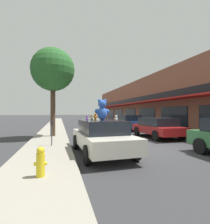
{
  "coord_description": "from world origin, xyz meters",
  "views": [
    {
      "loc": [
        -4.37,
        -8.09,
        1.85
      ],
      "look_at": [
        -1.43,
        3.15,
        1.88
      ],
      "focal_mm": 28.0,
      "sensor_mm": 36.0,
      "label": 1
    }
  ],
  "objects_px": {
    "teddy_bear_brown": "(92,117)",
    "fire_hydrant": "(41,162)",
    "plush_art_car": "(101,136)",
    "parked_car_far_center": "(157,127)",
    "street_tree": "(53,70)",
    "teddy_bear_cream": "(92,117)",
    "parked_car_far_right": "(128,122)",
    "parking_meter": "(52,130)",
    "teddy_bear_giant": "(102,110)",
    "teddy_bear_white": "(116,118)",
    "teddy_bear_orange": "(95,116)",
    "teddy_bear_purple": "(87,118)"
  },
  "relations": [
    {
      "from": "teddy_bear_cream",
      "to": "fire_hydrant",
      "type": "xyz_separation_m",
      "value": [
        -2.0,
        -3.27,
        -1.07
      ]
    },
    {
      "from": "teddy_bear_giant",
      "to": "teddy_bear_brown",
      "type": "relative_size",
      "value": 3.99
    },
    {
      "from": "teddy_bear_brown",
      "to": "teddy_bear_orange",
      "type": "xyz_separation_m",
      "value": [
        0.16,
        -0.14,
        0.04
      ]
    },
    {
      "from": "teddy_bear_white",
      "to": "parked_car_far_right",
      "type": "height_order",
      "value": "teddy_bear_white"
    },
    {
      "from": "parked_car_far_right",
      "to": "teddy_bear_giant",
      "type": "bearing_deg",
      "value": -118.8
    },
    {
      "from": "parked_car_far_center",
      "to": "teddy_bear_giant",
      "type": "bearing_deg",
      "value": -144.99
    },
    {
      "from": "fire_hydrant",
      "to": "parking_meter",
      "type": "xyz_separation_m",
      "value": [
        0.1,
        4.47,
        0.41
      ]
    },
    {
      "from": "parked_car_far_center",
      "to": "teddy_bear_brown",
      "type": "bearing_deg",
      "value": -152.96
    },
    {
      "from": "teddy_bear_white",
      "to": "fire_hydrant",
      "type": "distance_m",
      "value": 3.39
    },
    {
      "from": "plush_art_car",
      "to": "parked_car_far_right",
      "type": "bearing_deg",
      "value": 58.94
    },
    {
      "from": "parking_meter",
      "to": "teddy_bear_giant",
      "type": "bearing_deg",
      "value": -32.71
    },
    {
      "from": "teddy_bear_purple",
      "to": "parking_meter",
      "type": "distance_m",
      "value": 2.73
    },
    {
      "from": "teddy_bear_orange",
      "to": "teddy_bear_brown",
      "type": "bearing_deg",
      "value": -0.7
    },
    {
      "from": "plush_art_car",
      "to": "teddy_bear_cream",
      "type": "distance_m",
      "value": 1.06
    },
    {
      "from": "plush_art_car",
      "to": "parked_car_far_center",
      "type": "xyz_separation_m",
      "value": [
        5.15,
        3.86,
        -0.0
      ]
    },
    {
      "from": "teddy_bear_brown",
      "to": "fire_hydrant",
      "type": "distance_m",
      "value": 4.42
    },
    {
      "from": "teddy_bear_white",
      "to": "parked_car_far_center",
      "type": "distance_m",
      "value": 6.77
    },
    {
      "from": "teddy_bear_cream",
      "to": "parked_car_far_right",
      "type": "relative_size",
      "value": 0.06
    },
    {
      "from": "fire_hydrant",
      "to": "teddy_bear_purple",
      "type": "bearing_deg",
      "value": 55.0
    },
    {
      "from": "teddy_bear_orange",
      "to": "parked_car_far_center",
      "type": "xyz_separation_m",
      "value": [
        5.23,
        2.89,
        -0.85
      ]
    },
    {
      "from": "teddy_bear_giant",
      "to": "teddy_bear_white",
      "type": "relative_size",
      "value": 4.04
    },
    {
      "from": "parking_meter",
      "to": "teddy_bear_cream",
      "type": "bearing_deg",
      "value": -32.12
    },
    {
      "from": "street_tree",
      "to": "teddy_bear_purple",
      "type": "bearing_deg",
      "value": -75.46
    },
    {
      "from": "street_tree",
      "to": "fire_hydrant",
      "type": "distance_m",
      "value": 9.4
    },
    {
      "from": "teddy_bear_orange",
      "to": "fire_hydrant",
      "type": "relative_size",
      "value": 0.42
    },
    {
      "from": "teddy_bear_cream",
      "to": "street_tree",
      "type": "distance_m",
      "value": 6.35
    },
    {
      "from": "parked_car_far_right",
      "to": "fire_hydrant",
      "type": "height_order",
      "value": "parked_car_far_right"
    },
    {
      "from": "teddy_bear_white",
      "to": "teddy_bear_orange",
      "type": "distance_m",
      "value": 1.92
    },
    {
      "from": "teddy_bear_purple",
      "to": "parked_car_far_right",
      "type": "xyz_separation_m",
      "value": [
        5.86,
        9.87,
        -0.74
      ]
    },
    {
      "from": "teddy_bear_brown",
      "to": "street_tree",
      "type": "relative_size",
      "value": 0.04
    },
    {
      "from": "teddy_bear_orange",
      "to": "parking_meter",
      "type": "height_order",
      "value": "teddy_bear_orange"
    },
    {
      "from": "teddy_bear_purple",
      "to": "fire_hydrant",
      "type": "bearing_deg",
      "value": -0.46
    },
    {
      "from": "parking_meter",
      "to": "plush_art_car",
      "type": "bearing_deg",
      "value": -39.52
    },
    {
      "from": "teddy_bear_cream",
      "to": "parked_car_far_right",
      "type": "bearing_deg",
      "value": 173.57
    },
    {
      "from": "plush_art_car",
      "to": "parked_car_far_center",
      "type": "relative_size",
      "value": 1.04
    },
    {
      "from": "parking_meter",
      "to": "street_tree",
      "type": "bearing_deg",
      "value": 91.09
    },
    {
      "from": "teddy_bear_cream",
      "to": "parking_meter",
      "type": "relative_size",
      "value": 0.19
    },
    {
      "from": "parked_car_far_center",
      "to": "parking_meter",
      "type": "xyz_separation_m",
      "value": [
        -7.35,
        -2.04,
        0.16
      ]
    },
    {
      "from": "teddy_bear_cream",
      "to": "teddy_bear_purple",
      "type": "bearing_deg",
      "value": 2.82
    },
    {
      "from": "teddy_bear_giant",
      "to": "fire_hydrant",
      "type": "distance_m",
      "value": 4.09
    },
    {
      "from": "fire_hydrant",
      "to": "parking_meter",
      "type": "bearing_deg",
      "value": 88.73
    },
    {
      "from": "fire_hydrant",
      "to": "parked_car_far_center",
      "type": "bearing_deg",
      "value": 41.16
    },
    {
      "from": "teddy_bear_purple",
      "to": "street_tree",
      "type": "xyz_separation_m",
      "value": [
        -1.57,
        6.04,
        3.33
      ]
    },
    {
      "from": "teddy_bear_white",
      "to": "teddy_bear_brown",
      "type": "bearing_deg",
      "value": -94.04
    },
    {
      "from": "teddy_bear_brown",
      "to": "street_tree",
      "type": "distance_m",
      "value": 5.99
    },
    {
      "from": "teddy_bear_orange",
      "to": "parking_meter",
      "type": "bearing_deg",
      "value": 17.92
    },
    {
      "from": "plush_art_car",
      "to": "teddy_bear_giant",
      "type": "relative_size",
      "value": 4.81
    },
    {
      "from": "plush_art_car",
      "to": "teddy_bear_giant",
      "type": "height_order",
      "value": "teddy_bear_giant"
    },
    {
      "from": "parked_car_far_right",
      "to": "street_tree",
      "type": "bearing_deg",
      "value": -152.68
    },
    {
      "from": "teddy_bear_purple",
      "to": "parked_car_far_center",
      "type": "xyz_separation_m",
      "value": [
        5.86,
        4.24,
        -0.8
      ]
    }
  ]
}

